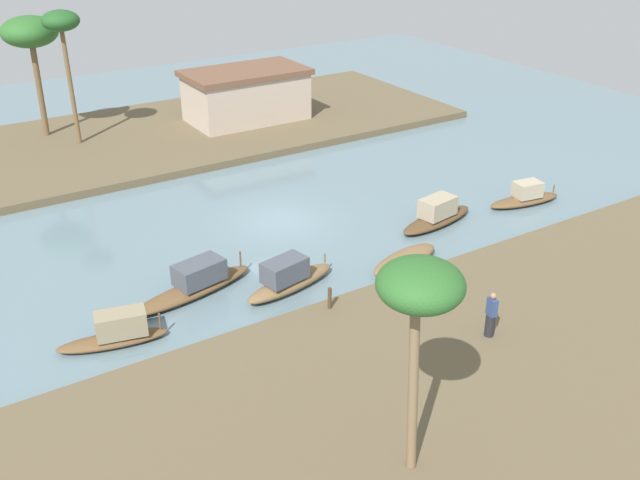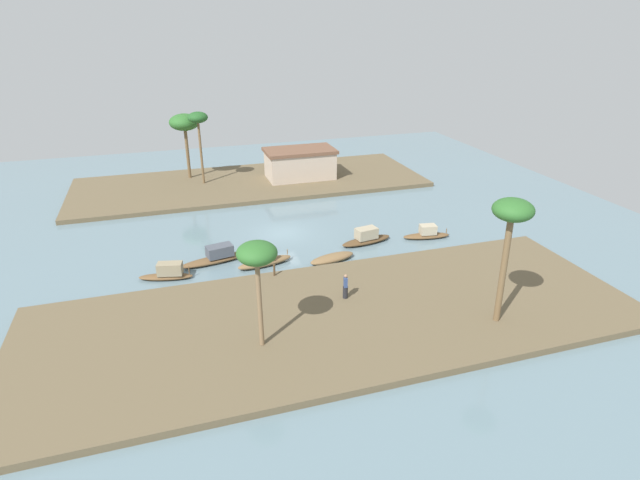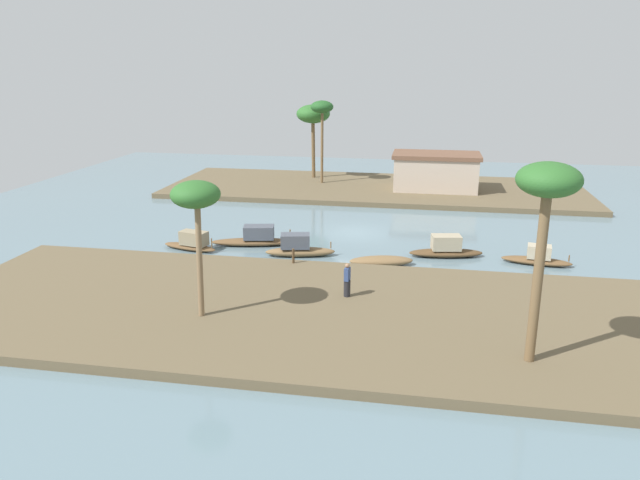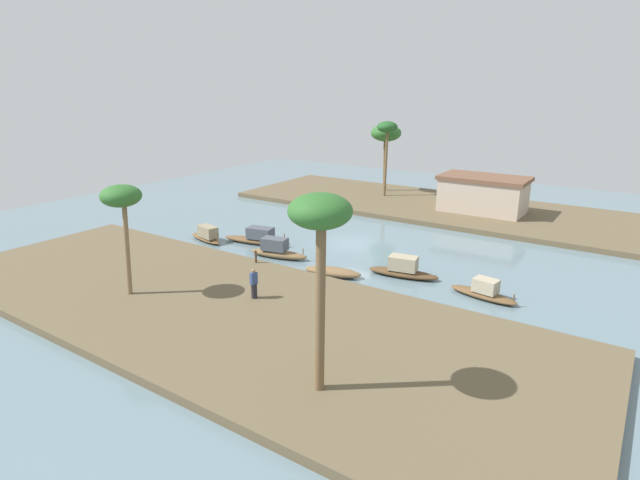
% 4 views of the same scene
% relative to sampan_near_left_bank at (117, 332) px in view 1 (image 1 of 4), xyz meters
% --- Properties ---
extents(river_water, '(64.49, 64.49, 0.00)m').
position_rel_sampan_near_left_bank_xyz_m(river_water, '(9.40, 5.55, -0.48)').
color(river_water, slate).
rests_on(river_water, ground).
extents(riverbank_left, '(36.50, 13.08, 0.41)m').
position_rel_sampan_near_left_bank_xyz_m(riverbank_left, '(9.40, -8.44, -0.27)').
color(riverbank_left, brown).
rests_on(riverbank_left, ground).
extents(riverbank_right, '(36.50, 13.08, 0.41)m').
position_rel_sampan_near_left_bank_xyz_m(riverbank_right, '(9.40, 19.54, -0.27)').
color(riverbank_right, brown).
rests_on(riverbank_right, ground).
extents(sampan_near_left_bank, '(3.77, 1.73, 1.21)m').
position_rel_sampan_near_left_bank_xyz_m(sampan_near_left_bank, '(0.00, 0.00, 0.00)').
color(sampan_near_left_bank, brown).
rests_on(sampan_near_left_bank, river_water).
extents(sampan_with_tall_canopy, '(3.96, 1.61, 1.14)m').
position_rel_sampan_near_left_bank_xyz_m(sampan_with_tall_canopy, '(20.34, 0.96, -0.08)').
color(sampan_with_tall_canopy, brown).
rests_on(sampan_with_tall_canopy, river_water).
extents(sampan_open_hull, '(3.79, 1.99, 0.53)m').
position_rel_sampan_near_left_bank_xyz_m(sampan_open_hull, '(11.62, -0.79, -0.21)').
color(sampan_open_hull, brown).
rests_on(sampan_open_hull, river_water).
extents(sampan_midstream, '(5.39, 2.16, 1.26)m').
position_rel_sampan_near_left_bank_xyz_m(sampan_midstream, '(3.55, 1.66, -0.02)').
color(sampan_midstream, brown).
rests_on(sampan_midstream, river_water).
extents(sampan_upstream_small, '(4.48, 1.91, 1.30)m').
position_rel_sampan_near_left_bank_xyz_m(sampan_upstream_small, '(15.26, 1.49, -0.01)').
color(sampan_upstream_small, brown).
rests_on(sampan_upstream_small, river_water).
extents(sampan_foreground, '(4.25, 1.84, 1.35)m').
position_rel_sampan_near_left_bank_xyz_m(sampan_foreground, '(6.66, 0.02, 0.04)').
color(sampan_foreground, brown).
rests_on(sampan_foreground, river_water).
extents(person_on_near_bank, '(0.37, 0.41, 1.64)m').
position_rel_sampan_near_left_bank_xyz_m(person_on_near_bank, '(10.48, -6.72, 0.67)').
color(person_on_near_bank, '#232328').
rests_on(person_on_near_bank, riverbank_left).
extents(mooring_post, '(0.14, 0.14, 0.82)m').
position_rel_sampan_near_left_bank_xyz_m(mooring_post, '(6.91, -2.45, 0.35)').
color(mooring_post, '#4C3823').
rests_on(mooring_post, riverbank_left).
extents(palm_tree_left_near, '(2.08, 2.08, 5.95)m').
position_rel_sampan_near_left_bank_xyz_m(palm_tree_left_near, '(4.51, -9.90, 5.14)').
color(palm_tree_left_near, '#7F6647').
rests_on(palm_tree_left_near, riverbank_left).
extents(palm_tree_right_tall, '(3.13, 3.13, 6.88)m').
position_rel_sampan_near_left_bank_xyz_m(palm_tree_right_tall, '(3.23, 22.60, 5.84)').
color(palm_tree_right_tall, brown).
rests_on(palm_tree_right_tall, riverbank_right).
extents(palm_tree_right_short, '(2.03, 2.03, 7.39)m').
position_rel_sampan_near_left_bank_xyz_m(palm_tree_right_short, '(4.47, 20.33, 6.48)').
color(palm_tree_right_short, brown).
rests_on(palm_tree_right_short, riverbank_right).
extents(riverside_building, '(7.44, 4.36, 3.14)m').
position_rel_sampan_near_left_bank_xyz_m(riverside_building, '(14.70, 19.11, 1.53)').
color(riverside_building, '#C6B29E').
rests_on(riverside_building, riverbank_right).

